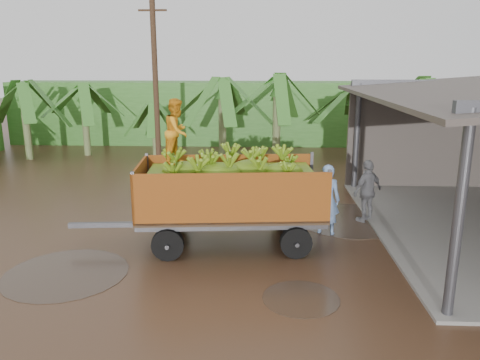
% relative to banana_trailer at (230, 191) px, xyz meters
% --- Properties ---
extents(ground, '(100.00, 100.00, 0.00)m').
position_rel_banana_trailer_xyz_m(ground, '(-0.90, 0.16, -1.45)').
color(ground, black).
rests_on(ground, ground).
extents(hedge_north, '(22.00, 3.00, 3.60)m').
position_rel_banana_trailer_xyz_m(hedge_north, '(-2.90, 16.16, 0.35)').
color(hedge_north, '#2D661E').
rests_on(hedge_north, ground).
extents(banana_trailer, '(6.73, 2.73, 3.87)m').
position_rel_banana_trailer_xyz_m(banana_trailer, '(0.00, 0.00, 0.00)').
color(banana_trailer, '#CB671D').
rests_on(banana_trailer, ground).
extents(man_blue, '(0.85, 0.68, 2.01)m').
position_rel_banana_trailer_xyz_m(man_blue, '(2.66, 0.88, -0.45)').
color(man_blue, '#6A8BC1').
rests_on(man_blue, ground).
extents(man_grey, '(1.18, 1.05, 1.92)m').
position_rel_banana_trailer_xyz_m(man_grey, '(4.03, 1.98, -0.49)').
color(man_grey, slate).
rests_on(man_grey, ground).
extents(utility_pole, '(1.20, 0.24, 7.37)m').
position_rel_banana_trailer_xyz_m(utility_pole, '(-3.77, 8.63, 2.29)').
color(utility_pole, '#47301E').
rests_on(utility_pole, ground).
extents(banana_plants, '(24.87, 21.23, 4.24)m').
position_rel_banana_trailer_xyz_m(banana_plants, '(-4.00, 8.18, 0.41)').
color(banana_plants, '#2D661E').
rests_on(banana_plants, ground).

